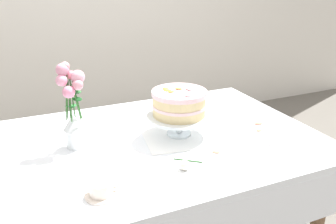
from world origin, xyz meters
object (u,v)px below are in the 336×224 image
teacup (101,190)px  fallen_rose (185,165)px  dining_table (163,158)px  layer_cake (179,103)px  flower_vase (72,108)px  cake_stand (179,118)px

teacup → fallen_rose: size_ratio=1.10×
dining_table → layer_cake: bearing=9.9°
dining_table → teacup: 0.48m
layer_cake → flower_vase: 0.46m
flower_vase → teacup: (0.01, -0.39, -0.15)m
layer_cake → fallen_rose: 0.33m
teacup → fallen_rose: 0.33m
dining_table → fallen_rose: 0.29m
cake_stand → flower_vase: flower_vase is taller
teacup → cake_stand: bearing=36.4°
dining_table → flower_vase: 0.46m
dining_table → layer_cake: layer_cake is taller
cake_stand → teacup: cake_stand is taller
dining_table → layer_cake: size_ratio=5.77×
cake_stand → fallen_rose: 0.31m
flower_vase → teacup: bearing=-88.2°
cake_stand → layer_cake: (-0.00, -0.00, 0.07)m
teacup → layer_cake: bearing=36.4°
flower_vase → fallen_rose: bearing=-45.8°
layer_cake → flower_vase: (-0.45, 0.07, 0.02)m
dining_table → cake_stand: size_ratio=4.83×
cake_stand → teacup: 0.55m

